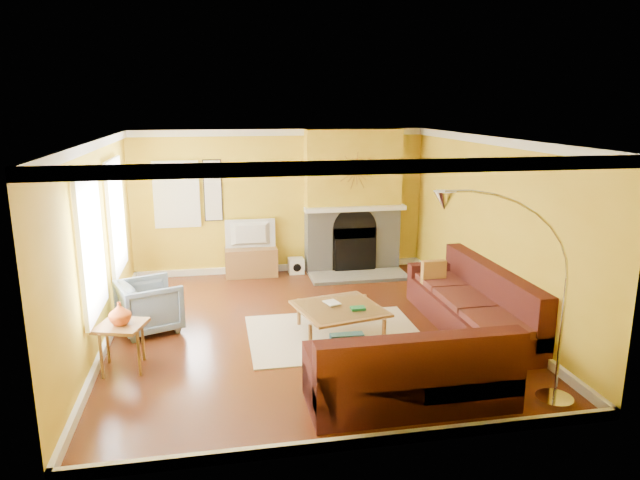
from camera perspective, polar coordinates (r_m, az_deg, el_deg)
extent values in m
cube|color=#602B14|center=(8.31, -1.32, -8.90)|extent=(5.50, 6.00, 0.02)
cube|color=white|center=(7.70, -1.43, 10.16)|extent=(5.50, 6.00, 0.02)
cube|color=gold|center=(10.82, -3.97, 3.85)|extent=(5.50, 0.02, 2.70)
cube|color=gold|center=(5.07, 4.19, -7.43)|extent=(5.50, 0.02, 2.70)
cube|color=gold|center=(7.94, -21.43, -0.60)|extent=(0.02, 6.00, 2.70)
cube|color=gold|center=(8.76, 16.74, 1.01)|extent=(0.02, 6.00, 2.70)
cube|color=white|center=(9.16, -19.82, 2.27)|extent=(0.06, 1.22, 1.72)
cube|color=white|center=(7.33, -22.05, -0.58)|extent=(0.06, 1.22, 1.72)
cube|color=white|center=(10.69, -14.15, 4.44)|extent=(0.82, 0.06, 1.22)
cube|color=white|center=(10.67, -10.67, 4.88)|extent=(0.34, 0.04, 1.14)
cube|color=white|center=(10.64, 3.58, 3.15)|extent=(1.92, 0.22, 0.08)
cube|color=gray|center=(10.64, 3.89, -3.62)|extent=(1.80, 0.70, 0.06)
cube|color=beige|center=(8.09, 1.51, -9.41)|extent=(2.40, 1.80, 0.02)
cube|color=olive|center=(10.75, -6.89, -2.20)|extent=(0.96, 0.43, 0.53)
imported|color=black|center=(10.62, -6.97, 0.56)|extent=(0.93, 0.14, 0.54)
cube|color=white|center=(10.90, -2.41, -2.57)|extent=(0.28, 0.28, 0.28)
imported|color=slate|center=(8.47, -16.69, -6.33)|extent=(1.04, 1.02, 0.74)
imported|color=#D8591E|center=(7.26, -19.39, -6.93)|extent=(0.34, 0.34, 0.28)
imported|color=white|center=(7.97, 0.62, -6.41)|extent=(0.25, 0.29, 0.02)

